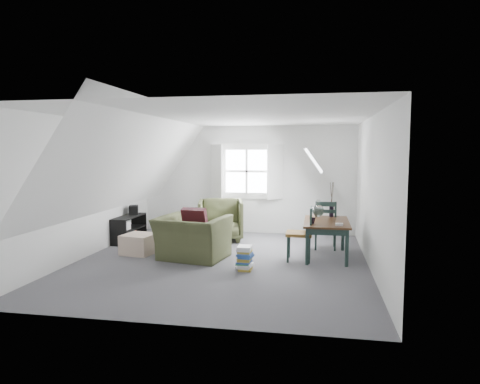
% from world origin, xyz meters
% --- Properties ---
extents(floor, '(5.50, 5.50, 0.00)m').
position_xyz_m(floor, '(0.00, 0.00, 0.00)').
color(floor, '#4F4E54').
rests_on(floor, ground).
extents(ceiling, '(5.50, 5.50, 0.00)m').
position_xyz_m(ceiling, '(0.00, 0.00, 2.50)').
color(ceiling, white).
rests_on(ceiling, wall_back).
extents(wall_back, '(5.00, 0.00, 5.00)m').
position_xyz_m(wall_back, '(0.00, 2.75, 1.25)').
color(wall_back, silver).
rests_on(wall_back, ground).
extents(wall_front, '(5.00, 0.00, 5.00)m').
position_xyz_m(wall_front, '(0.00, -2.75, 1.25)').
color(wall_front, silver).
rests_on(wall_front, ground).
extents(wall_left, '(0.00, 5.50, 5.50)m').
position_xyz_m(wall_left, '(-2.50, 0.00, 1.25)').
color(wall_left, silver).
rests_on(wall_left, ground).
extents(wall_right, '(0.00, 5.50, 5.50)m').
position_xyz_m(wall_right, '(2.50, 0.00, 1.25)').
color(wall_right, silver).
rests_on(wall_right, ground).
extents(slope_left, '(3.19, 5.50, 4.48)m').
position_xyz_m(slope_left, '(-1.55, 0.00, 1.78)').
color(slope_left, white).
rests_on(slope_left, wall_left).
extents(slope_right, '(3.19, 5.50, 4.48)m').
position_xyz_m(slope_right, '(1.55, 0.00, 1.78)').
color(slope_right, white).
rests_on(slope_right, wall_right).
extents(dormer_window, '(1.71, 0.35, 1.30)m').
position_xyz_m(dormer_window, '(0.00, 2.68, 1.45)').
color(dormer_window, white).
rests_on(dormer_window, wall_back).
extents(skylight, '(0.35, 0.75, 0.47)m').
position_xyz_m(skylight, '(1.55, 1.30, 1.75)').
color(skylight, white).
rests_on(skylight, slope_right).
extents(armchair_near, '(1.34, 1.22, 0.76)m').
position_xyz_m(armchair_near, '(-0.55, 0.11, 0.00)').
color(armchair_near, '#404527').
rests_on(armchair_near, floor).
extents(armchair_far, '(1.13, 1.15, 0.88)m').
position_xyz_m(armchair_far, '(-0.42, 1.80, 0.00)').
color(armchair_far, '#404527').
rests_on(armchair_far, floor).
extents(throw_pillow, '(0.47, 0.30, 0.47)m').
position_xyz_m(throw_pillow, '(-0.55, 0.26, 0.68)').
color(throw_pillow, '#3C1018').
rests_on(throw_pillow, armchair_near).
extents(ottoman, '(0.64, 0.64, 0.37)m').
position_xyz_m(ottoman, '(-1.65, 0.30, 0.18)').
color(ottoman, '#C0A58F').
rests_on(ottoman, floor).
extents(dining_table, '(0.80, 1.33, 0.66)m').
position_xyz_m(dining_table, '(1.81, 0.66, 0.58)').
color(dining_table, black).
rests_on(dining_table, floor).
extents(demijohn, '(0.23, 0.23, 0.32)m').
position_xyz_m(demijohn, '(1.66, 1.11, 0.80)').
color(demijohn, silver).
rests_on(demijohn, dining_table).
extents(vase_twigs, '(0.09, 0.09, 0.67)m').
position_xyz_m(vase_twigs, '(1.91, 1.21, 0.81)').
color(vase_twigs, black).
rests_on(vase_twigs, dining_table).
extents(cup, '(0.12, 0.12, 0.10)m').
position_xyz_m(cup, '(1.56, 0.36, 0.66)').
color(cup, black).
rests_on(cup, dining_table).
extents(paper_box, '(0.13, 0.09, 0.04)m').
position_xyz_m(paper_box, '(2.01, 0.21, 0.69)').
color(paper_box, white).
rests_on(paper_box, dining_table).
extents(dining_chair_far, '(0.45, 0.45, 0.96)m').
position_xyz_m(dining_chair_far, '(1.80, 1.32, 0.50)').
color(dining_chair_far, brown).
rests_on(dining_chair_far, floor).
extents(dining_chair_near, '(0.45, 0.45, 0.95)m').
position_xyz_m(dining_chair_near, '(1.37, 0.33, 0.50)').
color(dining_chair_near, brown).
rests_on(dining_chair_near, floor).
extents(media_shelf, '(0.35, 1.06, 0.54)m').
position_xyz_m(media_shelf, '(-2.32, 1.28, 0.25)').
color(media_shelf, black).
rests_on(media_shelf, floor).
extents(electronics_box, '(0.27, 0.31, 0.21)m').
position_xyz_m(electronics_box, '(-2.32, 1.56, 0.63)').
color(electronics_box, black).
rests_on(electronics_box, media_shelf).
extents(magazine_stack, '(0.29, 0.35, 0.39)m').
position_xyz_m(magazine_stack, '(0.49, -0.43, 0.19)').
color(magazine_stack, '#B29933').
rests_on(magazine_stack, floor).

